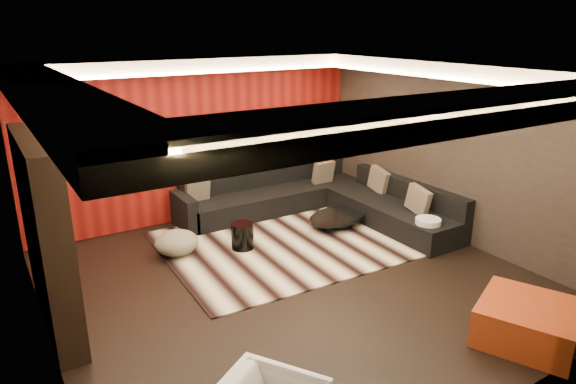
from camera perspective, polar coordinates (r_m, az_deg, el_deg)
floor at (r=7.06m, az=0.53°, el=-9.92°), size 6.00×6.00×0.02m
ceiling at (r=6.25m, az=0.60°, el=13.56°), size 6.00×6.00×0.02m
wall_back at (r=9.11m, az=-9.73°, el=5.79°), size 6.00×0.02×2.80m
wall_left at (r=5.59m, az=-26.49°, el=-3.82°), size 0.02×6.00×2.80m
wall_right at (r=8.47m, az=18.05°, el=4.21°), size 0.02×6.00×2.80m
red_feature_wall at (r=9.08m, az=-9.63°, el=5.75°), size 5.98×0.05×2.78m
soffit_back at (r=8.65m, az=-9.38°, el=13.81°), size 6.00×0.60×0.22m
soffit_front at (r=4.26m, az=20.82°, el=8.61°), size 6.00×0.60×0.22m
soffit_left at (r=5.32m, az=-25.11°, el=9.78°), size 0.60×4.80×0.22m
soffit_right at (r=8.03m, az=17.49°, el=12.92°), size 0.60×4.80×0.22m
cove_back at (r=8.34m, az=-8.40°, el=13.08°), size 4.80×0.08×0.04m
cove_front at (r=4.48m, az=17.25°, el=8.23°), size 4.80×0.08×0.04m
cove_left at (r=5.38m, az=-21.38°, el=9.35°), size 0.08×4.80×0.04m
cove_right at (r=7.79m, az=15.74°, el=12.27°), size 0.08×4.80×0.04m
tv_surround at (r=6.27m, az=-25.29°, el=-4.33°), size 0.30×2.00×2.20m
tv_screen at (r=6.17m, az=-24.27°, el=-1.06°), size 0.04×1.30×0.80m
tv_shelf at (r=6.44m, az=-23.41°, el=-7.38°), size 0.04×1.60×0.04m
rug at (r=8.25m, az=0.54°, el=-5.43°), size 4.10×3.13×0.02m
coffee_table at (r=8.83m, az=5.70°, el=-3.09°), size 1.46×1.46×0.21m
drum_stool at (r=7.92m, az=-5.08°, el=-4.88°), size 0.38×0.38×0.41m
striped_pouf at (r=7.89m, az=-12.28°, el=-5.51°), size 0.82×0.82×0.36m
white_side_table at (r=8.21m, az=15.19°, el=-4.45°), size 0.42×0.42×0.48m
orange_ottoman at (r=6.33m, az=25.02°, el=-12.98°), size 1.29×1.29×0.43m
sectional_sofa at (r=9.26m, az=3.38°, el=-1.10°), size 3.65×3.50×0.75m
throw_pillows at (r=9.07m, az=4.54°, el=0.83°), size 3.26×2.79×0.50m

